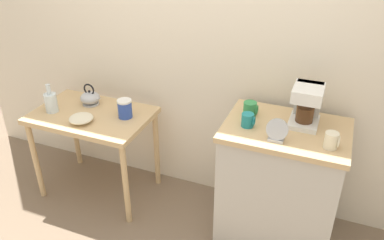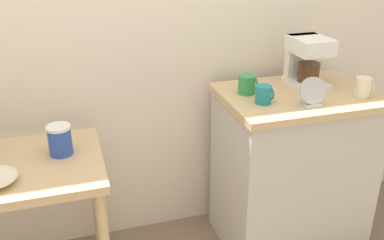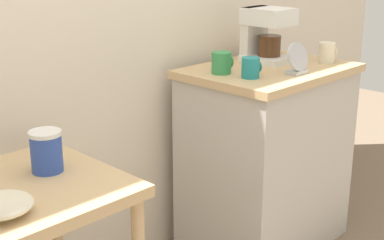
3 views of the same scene
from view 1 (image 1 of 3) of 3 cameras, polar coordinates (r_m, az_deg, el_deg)
name	(u,v)px [view 1 (image 1 of 3)]	position (r m, az deg, el deg)	size (l,w,h in m)	color
ground_plane	(178,210)	(3.22, -2.09, -12.86)	(8.00, 8.00, 0.00)	#7A6651
back_wall	(211,24)	(2.84, 2.79, 13.78)	(4.40, 0.10, 2.80)	beige
wooden_table	(93,124)	(3.15, -14.13, -0.54)	(0.90, 0.59, 0.73)	tan
kitchen_counter	(279,185)	(2.79, 12.49, -9.13)	(0.78, 0.57, 0.91)	#BCB7AD
bowl_stoneware	(81,118)	(2.98, -15.77, 0.22)	(0.18, 0.18, 0.06)	beige
teakettle	(90,98)	(3.22, -14.52, 3.13)	(0.19, 0.15, 0.18)	#B2B5BA
glass_carafe_vase	(51,102)	(3.18, -19.76, 2.47)	(0.09, 0.09, 0.23)	silver
canister_enamel	(125,109)	(2.96, -9.70, 1.64)	(0.11, 0.11, 0.14)	#2D4CAD
coffee_maker	(307,103)	(2.56, 16.31, 2.39)	(0.18, 0.22, 0.26)	white
mug_small_cream	(332,141)	(2.38, 19.57, -2.82)	(0.09, 0.08, 0.10)	beige
mug_dark_teal	(248,120)	(2.49, 8.11, -0.02)	(0.08, 0.08, 0.09)	teal
mug_tall_green	(250,109)	(2.62, 8.44, 1.60)	(0.09, 0.09, 0.10)	#338C4C
table_clock	(277,132)	(2.36, 12.20, -1.65)	(0.13, 0.06, 0.14)	#B2B5BA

